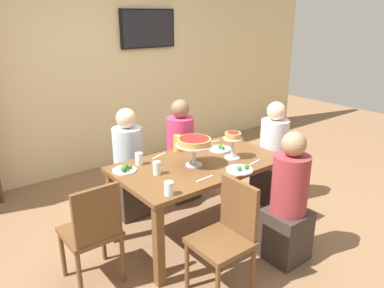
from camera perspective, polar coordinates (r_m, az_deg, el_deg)
name	(u,v)px	position (r m, az deg, el deg)	size (l,w,h in m)	color
ground_plane	(198,233)	(3.73, 0.97, -13.42)	(12.00, 12.00, 0.00)	#846042
rear_partition	(92,64)	(5.08, -15.01, 11.67)	(8.00, 0.12, 2.80)	beige
dining_table	(199,172)	(3.43, 1.03, -4.32)	(1.51, 0.88, 0.74)	brown
television	(148,29)	(5.33, -6.74, 17.13)	(0.83, 0.05, 0.51)	black
diner_near_right	(288,207)	(3.26, 14.45, -9.31)	(0.34, 0.34, 1.15)	#382D28
diner_far_right	(181,157)	(4.20, -1.76, -1.99)	(0.34, 0.34, 1.15)	#382D28
diner_far_left	(129,171)	(3.89, -9.58, -4.05)	(0.34, 0.34, 1.15)	#382D28
diner_head_east	(273,160)	(4.20, 12.22, -2.45)	(0.34, 0.34, 1.15)	#382D28
chair_head_west	(93,229)	(2.96, -14.90, -12.52)	(0.40, 0.40, 0.87)	brown
chair_near_left	(227,233)	(2.84, 5.45, -13.38)	(0.40, 0.40, 0.87)	brown
deep_dish_pizza_stand	(194,143)	(3.25, 0.32, 0.14)	(0.33, 0.33, 0.26)	silver
personal_pizza_stand	(233,140)	(3.45, 6.27, 0.61)	(0.18, 0.18, 0.25)	silver
salad_plate_near_diner	(125,169)	(3.24, -10.24, -3.82)	(0.21, 0.21, 0.07)	white
salad_plate_far_diner	(240,169)	(3.23, 7.39, -3.88)	(0.23, 0.23, 0.06)	white
salad_plate_spare	(220,149)	(3.71, 4.35, -0.72)	(0.22, 0.22, 0.06)	white
beer_glass_amber_tall	(177,143)	(3.65, -2.28, 0.13)	(0.08, 0.08, 0.16)	gold
water_glass_clear_near	(157,168)	(3.14, -5.40, -3.68)	(0.07, 0.07, 0.11)	white
water_glass_clear_far	(139,159)	(3.36, -8.11, -2.25)	(0.07, 0.07, 0.11)	white
water_glass_clear_spare	(169,188)	(2.79, -3.57, -6.80)	(0.07, 0.07, 0.10)	white
cutlery_fork_near	(204,179)	(3.06, 1.92, -5.31)	(0.18, 0.02, 0.01)	silver
cutlery_knife_near	(159,156)	(3.56, -5.04, -1.78)	(0.18, 0.02, 0.01)	silver
cutlery_fork_far	(213,142)	(3.94, 3.20, 0.37)	(0.18, 0.02, 0.01)	silver
cutlery_knife_far	(254,163)	(3.42, 9.50, -2.83)	(0.18, 0.02, 0.01)	silver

